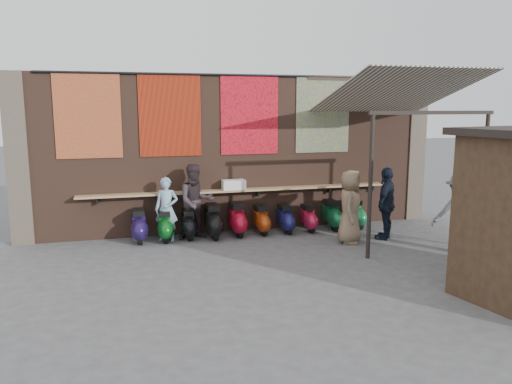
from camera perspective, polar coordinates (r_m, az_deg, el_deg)
ground at (r=10.80m, az=1.12°, el=-7.53°), size 70.00×70.00×0.00m
brick_wall at (r=12.98m, az=-2.25°, el=4.40°), size 10.00×0.40×4.00m
pier_left at (r=12.84m, az=-25.51°, el=3.40°), size 0.50×0.50×4.00m
pier_right at (r=15.04m, az=17.49°, el=4.69°), size 0.50×0.50×4.00m
eating_counter at (r=12.74m, az=-1.84°, el=0.22°), size 8.00×0.32×0.05m
shelf_box at (r=12.65m, az=-2.57°, el=0.84°), size 0.57×0.30×0.25m
tapestry_redgold at (r=12.39m, az=-18.65°, el=8.28°), size 1.50×0.02×2.00m
tapestry_sun at (r=12.43m, az=-9.79°, el=8.65°), size 1.50×0.02×2.00m
tapestry_orange at (r=12.79m, az=-0.73°, el=8.81°), size 1.50×0.02×2.00m
tapestry_multi at (r=13.43m, az=7.65°, el=8.77°), size 1.50×0.02×2.00m
hang_rail at (r=12.72m, az=-2.07°, el=13.22°), size 9.50×0.06×0.06m
scooter_stool_0 at (r=12.26m, az=-13.21°, el=-3.81°), size 0.37×0.82×0.78m
scooter_stool_1 at (r=12.24m, az=-10.40°, el=-3.83°), size 0.35×0.78×0.74m
scooter_stool_2 at (r=12.37m, az=-7.72°, el=-3.69°), size 0.33×0.74×0.71m
scooter_stool_3 at (r=12.36m, az=-4.92°, el=-3.36°), size 0.39×0.87×0.82m
scooter_stool_4 at (r=12.56m, az=-2.17°, el=-3.17°), size 0.38×0.84×0.80m
scooter_stool_5 at (r=12.71m, az=0.60°, el=-3.21°), size 0.34×0.75×0.72m
scooter_stool_6 at (r=12.87m, az=3.36°, el=-3.08°), size 0.34×0.75×0.71m
scooter_stool_7 at (r=13.06m, az=5.99°, el=-2.99°), size 0.32×0.72×0.68m
scooter_stool_8 at (r=13.32m, az=8.65°, el=-2.62°), size 0.36×0.80×0.76m
scooter_stool_9 at (r=13.57m, az=11.19°, el=-2.48°), size 0.36×0.80×0.76m
diner_left at (r=12.18m, az=-10.18°, el=-1.94°), size 0.65×0.53×1.55m
diner_right at (r=12.23m, az=-6.89°, el=-1.10°), size 0.97×0.79×1.84m
shopper_navy at (r=12.53m, az=14.67°, el=-1.27°), size 1.04×1.03×1.77m
shopper_grey at (r=11.96m, az=22.18°, el=-2.19°), size 1.29×1.00×1.77m
shopper_tan at (r=11.97m, az=10.69°, el=-1.67°), size 0.92×1.02×1.75m
stall_sign at (r=10.01m, az=26.23°, el=1.75°), size 1.18×0.28×0.50m
stall_shelf at (r=10.18m, az=25.82°, el=-3.76°), size 2.08×0.52×0.06m
awning_canvas at (r=12.57m, az=15.73°, el=10.95°), size 3.20×3.28×0.97m
awning_ledger at (r=13.97m, az=12.37°, el=12.57°), size 3.30×0.08×0.12m
awning_header at (r=11.30m, az=19.57°, el=8.55°), size 3.00×0.08×0.08m
awning_post_left at (r=10.69m, az=12.93°, el=0.58°), size 0.09×0.09×3.10m
awning_post_right at (r=12.27m, az=24.53°, el=1.09°), size 0.09×0.09×3.10m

